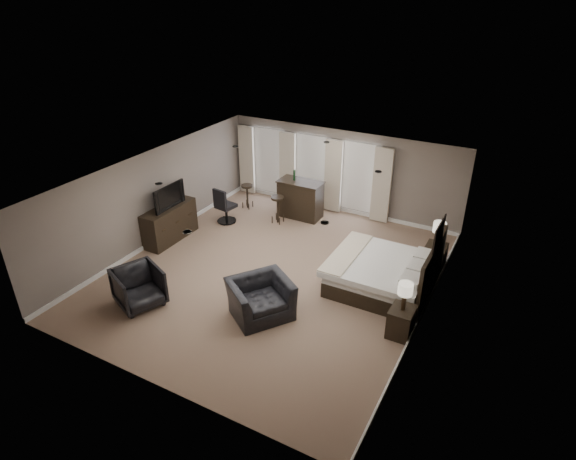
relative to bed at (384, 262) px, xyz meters
The scene contains 16 objects.
room 2.73m from the bed, 164.96° to the right, with size 7.60×8.60×2.64m.
window_bay 4.97m from the bed, 136.35° to the left, with size 5.25×0.20×2.30m.
bed is the anchor object (origin of this frame).
nightstand_near 1.75m from the bed, 58.46° to the right, with size 0.48×0.58×0.64m, color black.
nightstand_far 1.75m from the bed, 58.46° to the left, with size 0.50×0.61×0.67m, color black.
lamp_near 1.72m from the bed, 58.46° to the right, with size 0.30×0.30×0.62m, color beige.
lamp_far 1.72m from the bed, 58.46° to the left, with size 0.32×0.32×0.65m, color beige.
wall_art 1.52m from the bed, ahead, with size 0.04×0.96×0.56m, color slate.
dresser 6.06m from the bed, behind, with size 0.56×1.73×1.01m, color black.
tv 6.06m from the bed, behind, with size 1.15×0.66×0.15m, color black.
armchair_near 3.01m from the bed, 131.74° to the right, with size 1.28×0.83×1.12m, color black.
armchair_far 5.61m from the bed, 144.91° to the right, with size 0.97×0.91×1.00m, color black.
bar_counter 4.32m from the bed, 143.86° to the left, with size 1.35×0.70×1.18m, color black.
bar_stool_left 5.77m from the bed, 156.28° to the left, with size 0.37×0.37×0.78m, color black.
bar_stool_right 4.32m from the bed, 154.53° to the left, with size 0.40×0.40×0.85m, color black.
desk_chair 5.41m from the bed, 167.70° to the left, with size 0.57×0.57×1.12m, color black.
Camera 1 is at (5.17, -8.79, 6.58)m, focal length 30.00 mm.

